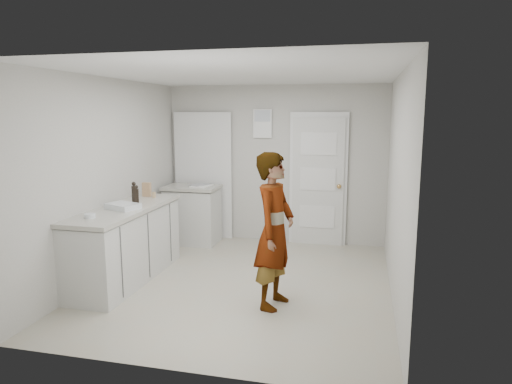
% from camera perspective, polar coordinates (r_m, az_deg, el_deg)
% --- Properties ---
extents(ground, '(4.00, 4.00, 0.00)m').
position_cam_1_polar(ground, '(5.72, -1.60, -11.31)').
color(ground, '#AAA38E').
rests_on(ground, ground).
extents(room_shell, '(4.00, 4.00, 4.00)m').
position_cam_1_polar(room_shell, '(7.34, 0.96, 1.70)').
color(room_shell, beige).
rests_on(room_shell, ground).
extents(main_counter, '(0.64, 1.96, 0.93)m').
position_cam_1_polar(main_counter, '(5.93, -15.90, -6.55)').
color(main_counter, silver).
rests_on(main_counter, ground).
extents(side_counter, '(0.84, 0.61, 0.93)m').
position_cam_1_polar(side_counter, '(7.38, -7.93, -3.05)').
color(side_counter, silver).
rests_on(side_counter, ground).
extents(person, '(0.51, 0.67, 1.67)m').
position_cam_1_polar(person, '(4.85, 2.32, -4.85)').
color(person, silver).
rests_on(person, ground).
extents(cake_mix_box, '(0.12, 0.06, 0.19)m').
position_cam_1_polar(cake_mix_box, '(6.47, -13.51, 0.31)').
color(cake_mix_box, '#A27851').
rests_on(cake_mix_box, main_counter).
extents(spice_jar, '(0.05, 0.05, 0.08)m').
position_cam_1_polar(spice_jar, '(6.36, -12.63, -0.35)').
color(spice_jar, tan).
rests_on(spice_jar, main_counter).
extents(oil_cruet_a, '(0.06, 0.06, 0.23)m').
position_cam_1_polar(oil_cruet_a, '(6.03, -14.71, -0.29)').
color(oil_cruet_a, black).
rests_on(oil_cruet_a, main_counter).
extents(oil_cruet_b, '(0.06, 0.06, 0.28)m').
position_cam_1_polar(oil_cruet_b, '(5.99, -14.99, -0.14)').
color(oil_cruet_b, black).
rests_on(oil_cruet_b, main_counter).
extents(baking_dish, '(0.44, 0.38, 0.07)m').
position_cam_1_polar(baking_dish, '(5.71, -16.32, -1.74)').
color(baking_dish, silver).
rests_on(baking_dish, main_counter).
extents(egg_bowl, '(0.12, 0.12, 0.05)m').
position_cam_1_polar(egg_bowl, '(5.33, -20.05, -2.81)').
color(egg_bowl, silver).
rests_on(egg_bowl, main_counter).
extents(papers, '(0.31, 0.37, 0.01)m').
position_cam_1_polar(papers, '(7.24, -6.81, 0.76)').
color(papers, white).
rests_on(papers, side_counter).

